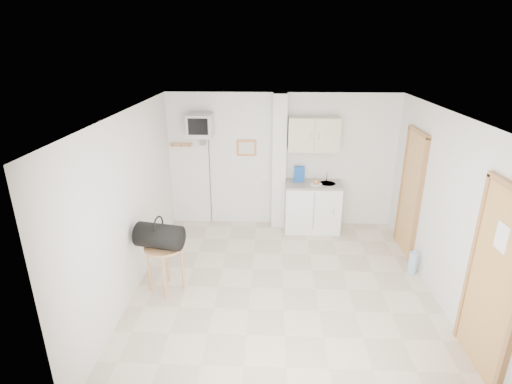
{
  "coord_description": "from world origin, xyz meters",
  "views": [
    {
      "loc": [
        -0.2,
        -4.9,
        3.32
      ],
      "look_at": [
        -0.41,
        0.6,
        1.25
      ],
      "focal_mm": 28.0,
      "sensor_mm": 36.0,
      "label": 1
    }
  ],
  "objects_px": {
    "crt_television": "(200,126)",
    "water_bottle": "(413,263)",
    "duffel_bag": "(159,236)",
    "round_table": "(165,254)"
  },
  "relations": [
    {
      "from": "duffel_bag",
      "to": "water_bottle",
      "type": "height_order",
      "value": "duffel_bag"
    },
    {
      "from": "round_table",
      "to": "crt_television",
      "type": "bearing_deg",
      "value": 84.61
    },
    {
      "from": "round_table",
      "to": "duffel_bag",
      "type": "distance_m",
      "value": 0.29
    },
    {
      "from": "crt_television",
      "to": "duffel_bag",
      "type": "distance_m",
      "value": 2.42
    },
    {
      "from": "water_bottle",
      "to": "round_table",
      "type": "bearing_deg",
      "value": -170.78
    },
    {
      "from": "crt_television",
      "to": "water_bottle",
      "type": "xyz_separation_m",
      "value": [
        3.43,
        -1.53,
        -1.76
      ]
    },
    {
      "from": "round_table",
      "to": "duffel_bag",
      "type": "height_order",
      "value": "duffel_bag"
    },
    {
      "from": "water_bottle",
      "to": "crt_television",
      "type": "bearing_deg",
      "value": 155.92
    },
    {
      "from": "duffel_bag",
      "to": "water_bottle",
      "type": "bearing_deg",
      "value": 21.98
    },
    {
      "from": "crt_television",
      "to": "duffel_bag",
      "type": "relative_size",
      "value": 3.16
    }
  ]
}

